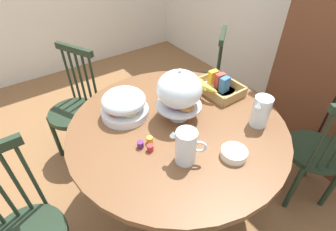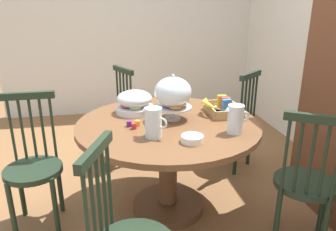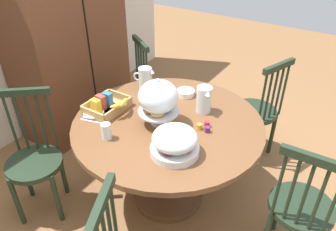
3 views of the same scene
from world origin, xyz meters
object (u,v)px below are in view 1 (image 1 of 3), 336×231
at_px(cereal_basket, 218,86).
at_px(milk_pitcher, 186,148).
at_px(windsor_chair_far_side, 202,84).
at_px(fruit_platter_covered, 124,104).
at_px(windsor_chair_host_seat, 76,111).
at_px(orange_juice_pitcher, 261,112).
at_px(china_plate_large, 220,88).
at_px(pastry_stand_with_dome, 179,91).
at_px(china_plate_small, 212,82).
at_px(dining_table, 177,145).
at_px(cereal_bowl, 234,153).
at_px(windsor_chair_facing_door, 316,153).
at_px(drinking_glass, 172,79).

bearing_deg(cereal_basket, milk_pitcher, -57.67).
relative_size(windsor_chair_far_side, fruit_platter_covered, 3.25).
height_order(windsor_chair_host_seat, orange_juice_pitcher, windsor_chair_host_seat).
bearing_deg(china_plate_large, orange_juice_pitcher, -12.30).
bearing_deg(windsor_chair_host_seat, milk_pitcher, 12.33).
relative_size(windsor_chair_host_seat, pastry_stand_with_dome, 2.83).
bearing_deg(orange_juice_pitcher, china_plate_small, 169.71).
distance_m(dining_table, windsor_chair_host_seat, 0.97).
bearing_deg(orange_juice_pitcher, cereal_bowl, -72.63).
bearing_deg(fruit_platter_covered, pastry_stand_with_dome, 50.99).
bearing_deg(cereal_bowl, windsor_chair_facing_door, 77.21).
bearing_deg(china_plate_small, cereal_basket, -23.05).
distance_m(dining_table, pastry_stand_with_dome, 0.39).
distance_m(fruit_platter_covered, china_plate_small, 0.72).
xyz_separation_m(cereal_basket, cereal_bowl, (0.50, -0.37, -0.02)).
xyz_separation_m(dining_table, china_plate_small, (-0.22, 0.49, 0.20)).
relative_size(windsor_chair_facing_door, windsor_chair_far_side, 1.00).
xyz_separation_m(dining_table, cereal_bowl, (0.38, 0.08, 0.21)).
bearing_deg(drinking_glass, windsor_chair_far_side, 112.78).
distance_m(dining_table, china_plate_large, 0.54).
bearing_deg(milk_pitcher, drinking_glass, 149.56).
relative_size(orange_juice_pitcher, cereal_bowl, 1.38).
xyz_separation_m(dining_table, windsor_chair_facing_door, (0.55, 0.80, -0.10)).
bearing_deg(china_plate_large, china_plate_small, 179.18).
xyz_separation_m(milk_pitcher, cereal_basket, (-0.38, 0.59, -0.04)).
height_order(pastry_stand_with_dome, china_plate_large, pastry_stand_with_dome).
height_order(milk_pitcher, drinking_glass, milk_pitcher).
relative_size(windsor_chair_far_side, windsor_chair_host_seat, 1.00).
distance_m(cereal_basket, china_plate_large, 0.06).
bearing_deg(milk_pitcher, windsor_chair_far_side, 133.39).
height_order(windsor_chair_facing_door, milk_pitcher, windsor_chair_facing_door).
height_order(fruit_platter_covered, orange_juice_pitcher, orange_juice_pitcher).
bearing_deg(cereal_bowl, china_plate_large, 141.46).
distance_m(pastry_stand_with_dome, fruit_platter_covered, 0.36).
xyz_separation_m(windsor_chair_far_side, cereal_bowl, (0.98, -0.68, 0.31)).
distance_m(milk_pitcher, china_plate_large, 0.75).
height_order(dining_table, windsor_chair_far_side, windsor_chair_far_side).
xyz_separation_m(windsor_chair_facing_door, windsor_chair_host_seat, (-1.43, -1.19, 0.00)).
relative_size(milk_pitcher, china_plate_small, 1.31).
height_order(dining_table, milk_pitcher, milk_pitcher).
height_order(dining_table, orange_juice_pitcher, orange_juice_pitcher).
height_order(pastry_stand_with_dome, orange_juice_pitcher, pastry_stand_with_dome).
bearing_deg(windsor_chair_host_seat, orange_juice_pitcher, 34.09).
bearing_deg(cereal_basket, windsor_chair_host_seat, -132.30).
relative_size(dining_table, windsor_chair_facing_door, 1.37).
bearing_deg(pastry_stand_with_dome, orange_juice_pitcher, 46.78).
bearing_deg(drinking_glass, windsor_chair_facing_door, 31.74).
height_order(windsor_chair_far_side, pastry_stand_with_dome, pastry_stand_with_dome).
bearing_deg(china_plate_small, dining_table, -66.05).
bearing_deg(windsor_chair_facing_door, windsor_chair_far_side, -178.12).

